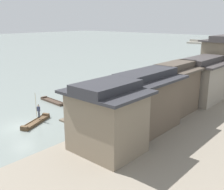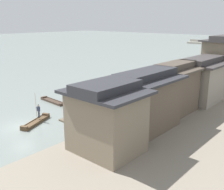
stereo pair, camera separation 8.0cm
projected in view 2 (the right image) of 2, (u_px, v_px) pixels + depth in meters
name	position (u px, v px, depth m)	size (l,w,h in m)	color
ground_plane	(21.00, 127.00, 30.96)	(400.00, 400.00, 0.00)	gray
boat_foreground_poled	(36.00, 122.00, 31.90)	(2.73, 4.77, 0.53)	brown
boatman_person	(38.00, 109.00, 32.23)	(0.56, 0.29, 3.04)	black
boat_moored_nearest	(135.00, 110.00, 36.17)	(1.71, 4.16, 0.38)	brown
boat_moored_second	(196.00, 84.00, 51.29)	(1.50, 4.03, 0.42)	#33281E
boat_moored_third	(53.00, 101.00, 40.21)	(5.22, 1.33, 0.39)	#423328
boat_moored_far	(181.00, 90.00, 46.63)	(1.61, 4.41, 0.35)	brown
boat_midriver_drifting	(215.00, 77.00, 57.18)	(1.89, 5.22, 0.52)	#232326
boat_midriver_upstream	(177.00, 69.00, 65.86)	(3.91, 4.24, 0.62)	brown
boat_upstream_distant	(104.00, 96.00, 43.29)	(5.37, 3.77, 0.35)	#423328
house_waterfront_nearest	(106.00, 118.00, 23.02)	(6.82, 5.58, 6.14)	#7F705B
house_waterfront_second	(146.00, 100.00, 28.09)	(5.88, 7.56, 6.14)	brown
house_waterfront_tall	(175.00, 88.00, 33.16)	(5.24, 6.23, 6.14)	brown
house_waterfront_narrow	(201.00, 80.00, 37.68)	(6.18, 8.06, 6.14)	gray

